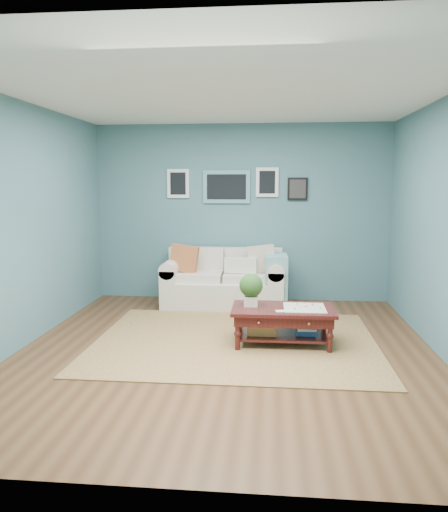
# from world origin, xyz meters

# --- Properties ---
(room_shell) EXTENTS (5.00, 5.02, 2.70)m
(room_shell) POSITION_xyz_m (-0.00, 0.06, 1.36)
(room_shell) COLOR brown
(room_shell) RESTS_ON ground
(area_rug) EXTENTS (3.20, 2.56, 0.01)m
(area_rug) POSITION_xyz_m (0.08, 0.32, 0.01)
(area_rug) COLOR brown
(area_rug) RESTS_ON ground
(loveseat) EXTENTS (1.81, 0.82, 0.93)m
(loveseat) POSITION_xyz_m (-0.15, 2.02, 0.38)
(loveseat) COLOR silver
(loveseat) RESTS_ON ground
(coffee_table) EXTENTS (1.15, 0.68, 0.80)m
(coffee_table) POSITION_xyz_m (0.55, 0.28, 0.35)
(coffee_table) COLOR #350909
(coffee_table) RESTS_ON ground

